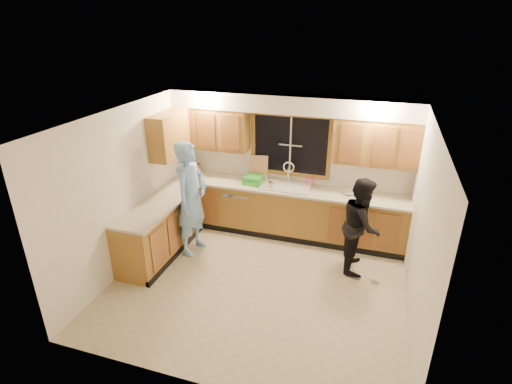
% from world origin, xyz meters
% --- Properties ---
extents(floor, '(4.20, 4.20, 0.00)m').
position_xyz_m(floor, '(0.00, 0.00, 0.00)').
color(floor, beige).
rests_on(floor, ground).
extents(ceiling, '(4.20, 4.20, 0.00)m').
position_xyz_m(ceiling, '(0.00, 0.00, 2.50)').
color(ceiling, silver).
extents(wall_back, '(4.20, 0.00, 4.20)m').
position_xyz_m(wall_back, '(0.00, 1.90, 1.25)').
color(wall_back, white).
rests_on(wall_back, ground).
extents(wall_left, '(0.00, 3.80, 3.80)m').
position_xyz_m(wall_left, '(-2.10, 0.00, 1.25)').
color(wall_left, white).
rests_on(wall_left, ground).
extents(wall_right, '(0.00, 3.80, 3.80)m').
position_xyz_m(wall_right, '(2.10, 0.00, 1.25)').
color(wall_right, white).
rests_on(wall_right, ground).
extents(base_cabinets_back, '(4.20, 0.60, 0.88)m').
position_xyz_m(base_cabinets_back, '(0.00, 1.60, 0.44)').
color(base_cabinets_back, '#A3712F').
rests_on(base_cabinets_back, ground).
extents(base_cabinets_left, '(0.60, 1.90, 0.88)m').
position_xyz_m(base_cabinets_left, '(-1.80, 0.35, 0.44)').
color(base_cabinets_left, '#A3712F').
rests_on(base_cabinets_left, ground).
extents(countertop_back, '(4.20, 0.63, 0.04)m').
position_xyz_m(countertop_back, '(0.00, 1.58, 0.90)').
color(countertop_back, beige).
rests_on(countertop_back, base_cabinets_back).
extents(countertop_left, '(0.63, 1.90, 0.04)m').
position_xyz_m(countertop_left, '(-1.79, 0.35, 0.90)').
color(countertop_left, beige).
rests_on(countertop_left, base_cabinets_left).
extents(upper_cabinets_left, '(1.35, 0.33, 0.75)m').
position_xyz_m(upper_cabinets_left, '(-1.43, 1.73, 1.83)').
color(upper_cabinets_left, '#A3712F').
rests_on(upper_cabinets_left, wall_back).
extents(upper_cabinets_right, '(1.35, 0.33, 0.75)m').
position_xyz_m(upper_cabinets_right, '(1.43, 1.73, 1.83)').
color(upper_cabinets_right, '#A3712F').
rests_on(upper_cabinets_right, wall_back).
extents(upper_cabinets_return, '(0.33, 0.90, 0.75)m').
position_xyz_m(upper_cabinets_return, '(-1.94, 1.12, 1.83)').
color(upper_cabinets_return, '#A3712F').
rests_on(upper_cabinets_return, wall_left).
extents(soffit, '(4.20, 0.35, 0.30)m').
position_xyz_m(soffit, '(0.00, 1.72, 2.35)').
color(soffit, white).
rests_on(soffit, wall_back).
extents(window_frame, '(1.44, 0.03, 1.14)m').
position_xyz_m(window_frame, '(0.00, 1.89, 1.60)').
color(window_frame, black).
rests_on(window_frame, wall_back).
extents(sink, '(0.86, 0.52, 0.57)m').
position_xyz_m(sink, '(0.00, 1.60, 0.86)').
color(sink, white).
rests_on(sink, countertop_back).
extents(dishwasher, '(0.60, 0.56, 0.82)m').
position_xyz_m(dishwasher, '(-0.85, 1.59, 0.41)').
color(dishwasher, silver).
rests_on(dishwasher, floor).
extents(stove, '(0.58, 0.75, 0.90)m').
position_xyz_m(stove, '(-1.80, -0.22, 0.45)').
color(stove, silver).
rests_on(stove, floor).
extents(man, '(0.53, 0.74, 1.91)m').
position_xyz_m(man, '(-1.32, 0.57, 0.96)').
color(man, '#7DB4ED').
rests_on(man, floor).
extents(woman, '(0.61, 0.76, 1.51)m').
position_xyz_m(woman, '(1.37, 0.89, 0.76)').
color(woman, black).
rests_on(woman, floor).
extents(knife_block, '(0.13, 0.12, 0.20)m').
position_xyz_m(knife_block, '(-1.74, 1.70, 1.02)').
color(knife_block, '#975929').
rests_on(knife_block, countertop_back).
extents(cutting_board, '(0.35, 0.18, 0.44)m').
position_xyz_m(cutting_board, '(-0.56, 1.82, 1.14)').
color(cutting_board, tan).
rests_on(cutting_board, countertop_back).
extents(dish_crate, '(0.33, 0.31, 0.14)m').
position_xyz_m(dish_crate, '(-0.59, 1.57, 0.99)').
color(dish_crate, green).
rests_on(dish_crate, countertop_back).
extents(soap_bottle, '(0.09, 0.10, 0.18)m').
position_xyz_m(soap_bottle, '(0.40, 1.79, 1.01)').
color(soap_bottle, '#EE5A95').
rests_on(soap_bottle, countertop_back).
extents(bowl, '(0.28, 0.28, 0.05)m').
position_xyz_m(bowl, '(1.10, 1.62, 0.95)').
color(bowl, silver).
rests_on(bowl, countertop_back).
extents(can_left, '(0.08, 0.08, 0.12)m').
position_xyz_m(can_left, '(-0.24, 1.45, 0.98)').
color(can_left, beige).
rests_on(can_left, countertop_back).
extents(can_right, '(0.07, 0.07, 0.11)m').
position_xyz_m(can_right, '(-0.21, 1.43, 0.97)').
color(can_right, beige).
rests_on(can_right, countertop_back).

